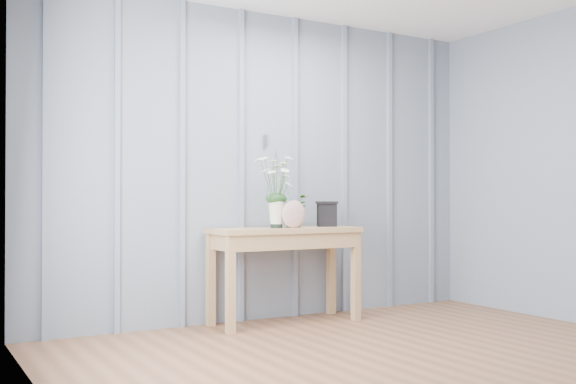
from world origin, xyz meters
TOP-DOWN VIEW (x-y plane):
  - ground at (0.00, 0.00)m, footprint 4.50×4.50m
  - room_shell at (-0.00, 0.92)m, footprint 4.00×4.50m
  - sideboard at (0.02, 1.99)m, footprint 1.20×0.45m
  - daisy_vase at (-0.09, 1.95)m, footprint 0.41×0.31m
  - spider_plant at (0.13, 2.05)m, footprint 0.30×0.29m
  - felt_disc_vessel at (0.04, 1.89)m, footprint 0.22×0.07m
  - carved_box at (0.41, 1.99)m, footprint 0.21×0.19m

SIDE VIEW (x-z plane):
  - ground at x=0.00m, z-range 0.00..0.00m
  - sideboard at x=0.02m, z-range 0.26..1.01m
  - carved_box at x=0.41m, z-range 0.75..0.96m
  - felt_disc_vessel at x=0.04m, z-range 0.75..0.97m
  - spider_plant at x=0.13m, z-range 0.75..1.01m
  - daisy_vase at x=-0.09m, z-range 0.82..1.41m
  - room_shell at x=0.00m, z-range 0.74..3.24m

